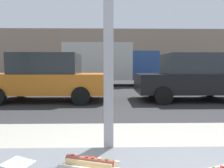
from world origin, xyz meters
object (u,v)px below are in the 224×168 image
parked_car_black (191,77)px  box_truck (109,63)px  hotdog_tray_near (90,164)px  parked_car_orange (47,77)px

parked_car_black → box_truck: size_ratio=0.66×
parked_car_black → box_truck: 6.69m
hotdog_tray_near → box_truck: 12.37m
parked_car_black → box_truck: box_truck is taller
hotdog_tray_near → parked_car_orange: bearing=109.5°
hotdog_tray_near → box_truck: size_ratio=0.04×
hotdog_tray_near → parked_car_black: parked_car_black is taller
hotdog_tray_near → box_truck: (0.11, 12.35, 0.63)m
hotdog_tray_near → parked_car_orange: (-2.31, 6.51, -0.03)m
parked_car_orange → box_truck: 6.36m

